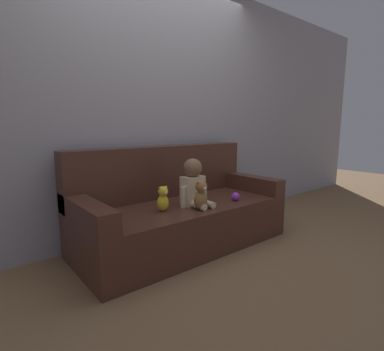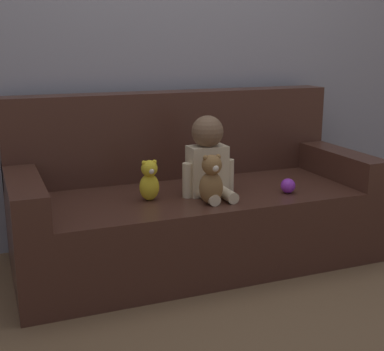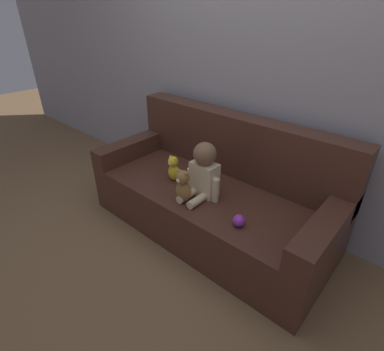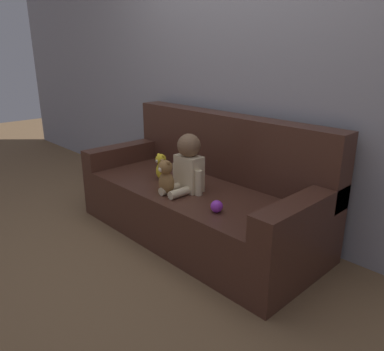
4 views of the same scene
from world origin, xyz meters
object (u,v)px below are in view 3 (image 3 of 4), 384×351
at_px(toy_ball, 239,221).
at_px(person_baby, 203,172).
at_px(teddy_bear_brown, 183,186).
at_px(plush_toy_side, 174,168).
at_px(couch, 214,194).

bearing_deg(toy_ball, person_baby, 162.49).
relative_size(teddy_bear_brown, plush_toy_side, 1.20).
bearing_deg(plush_toy_side, toy_ball, -11.13).
height_order(person_baby, teddy_bear_brown, person_baby).
bearing_deg(person_baby, couch, 98.61).
xyz_separation_m(plush_toy_side, toy_ball, (0.72, -0.14, -0.06)).
distance_m(couch, teddy_bear_brown, 0.40).
bearing_deg(plush_toy_side, couch, 29.94).
bearing_deg(toy_ball, teddy_bear_brown, -176.22).
bearing_deg(teddy_bear_brown, toy_ball, 3.78).
bearing_deg(person_baby, toy_ball, -17.51).
bearing_deg(couch, teddy_bear_brown, -94.02).
relative_size(couch, plush_toy_side, 9.25).
bearing_deg(plush_toy_side, teddy_bear_brown, -33.05).
relative_size(person_baby, plush_toy_side, 1.98).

